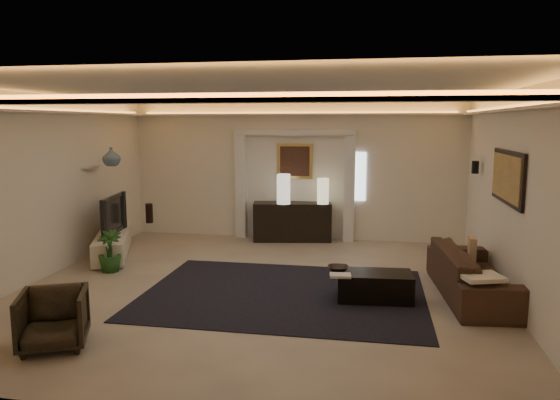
% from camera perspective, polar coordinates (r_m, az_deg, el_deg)
% --- Properties ---
extents(floor, '(7.00, 7.00, 0.00)m').
position_cam_1_polar(floor, '(7.94, -2.22, -9.56)').
color(floor, tan).
rests_on(floor, ground).
extents(ceiling, '(7.00, 7.00, 0.00)m').
position_cam_1_polar(ceiling, '(7.56, -2.35, 11.83)').
color(ceiling, white).
rests_on(ceiling, ground).
extents(wall_back, '(7.00, 0.00, 7.00)m').
position_cam_1_polar(wall_back, '(11.04, 1.65, 3.23)').
color(wall_back, silver).
rests_on(wall_back, ground).
extents(wall_front, '(7.00, 0.00, 7.00)m').
position_cam_1_polar(wall_front, '(4.32, -12.40, -5.16)').
color(wall_front, silver).
rests_on(wall_front, ground).
extents(wall_left, '(0.00, 7.00, 7.00)m').
position_cam_1_polar(wall_left, '(9.04, -24.50, 1.32)').
color(wall_left, silver).
rests_on(wall_left, ground).
extents(wall_right, '(0.00, 7.00, 7.00)m').
position_cam_1_polar(wall_right, '(7.67, 24.18, 0.19)').
color(wall_right, silver).
rests_on(wall_right, ground).
extents(cove_soffit, '(7.00, 7.00, 0.04)m').
position_cam_1_polar(cove_soffit, '(7.55, -2.33, 9.71)').
color(cove_soffit, silver).
rests_on(cove_soffit, ceiling).
extents(daylight_slit, '(0.25, 0.03, 1.00)m').
position_cam_1_polar(daylight_slit, '(10.91, 8.67, 2.55)').
color(daylight_slit, white).
rests_on(daylight_slit, wall_back).
extents(area_rug, '(4.00, 3.00, 0.01)m').
position_cam_1_polar(area_rug, '(7.68, 0.42, -10.14)').
color(area_rug, black).
rests_on(area_rug, ground).
extents(pilaster_left, '(0.22, 0.20, 2.20)m').
position_cam_1_polar(pilaster_left, '(11.21, -4.26, 1.49)').
color(pilaster_left, silver).
rests_on(pilaster_left, ground).
extents(pilaster_right, '(0.22, 0.20, 2.20)m').
position_cam_1_polar(pilaster_right, '(10.87, 7.57, 1.22)').
color(pilaster_right, silver).
rests_on(pilaster_right, ground).
extents(alcove_header, '(2.52, 0.20, 0.12)m').
position_cam_1_polar(alcove_header, '(10.90, 1.59, 7.37)').
color(alcove_header, silver).
rests_on(alcove_header, wall_back).
extents(painting_frame, '(0.74, 0.04, 0.74)m').
position_cam_1_polar(painting_frame, '(10.99, 1.63, 4.25)').
color(painting_frame, tan).
rests_on(painting_frame, wall_back).
extents(painting_canvas, '(0.62, 0.02, 0.62)m').
position_cam_1_polar(painting_canvas, '(10.97, 1.61, 4.24)').
color(painting_canvas, '#4C2D1E').
rests_on(painting_canvas, wall_back).
extents(art_panel_frame, '(0.04, 1.64, 0.74)m').
position_cam_1_polar(art_panel_frame, '(7.92, 23.57, 2.29)').
color(art_panel_frame, black).
rests_on(art_panel_frame, wall_right).
extents(art_panel_gold, '(0.02, 1.50, 0.62)m').
position_cam_1_polar(art_panel_gold, '(7.92, 23.39, 2.30)').
color(art_panel_gold, tan).
rests_on(art_panel_gold, wall_right).
extents(wall_sconce, '(0.12, 0.12, 0.22)m').
position_cam_1_polar(wall_sconce, '(9.76, 20.51, 3.37)').
color(wall_sconce, black).
rests_on(wall_sconce, wall_right).
extents(wall_niche, '(0.10, 0.55, 0.04)m').
position_cam_1_polar(wall_niche, '(10.17, -19.82, 3.42)').
color(wall_niche, silver).
rests_on(wall_niche, wall_left).
extents(console, '(1.67, 0.75, 0.80)m').
position_cam_1_polar(console, '(10.94, 1.34, -2.37)').
color(console, black).
rests_on(console, ground).
extents(lamp_left, '(0.29, 0.29, 0.61)m').
position_cam_1_polar(lamp_left, '(10.67, 0.39, 1.10)').
color(lamp_left, silver).
rests_on(lamp_left, console).
extents(lamp_right, '(0.27, 0.27, 0.53)m').
position_cam_1_polar(lamp_right, '(10.70, 4.71, 1.10)').
color(lamp_right, '#FEF6C0').
rests_on(lamp_right, console).
extents(media_ledge, '(1.28, 2.15, 0.39)m').
position_cam_1_polar(media_ledge, '(10.26, -17.74, -4.51)').
color(media_ledge, beige).
rests_on(media_ledge, ground).
extents(tv, '(1.26, 0.36, 0.72)m').
position_cam_1_polar(tv, '(10.07, -18.32, -1.38)').
color(tv, black).
rests_on(tv, media_ledge).
extents(figurine, '(0.18, 0.18, 0.40)m').
position_cam_1_polar(figurine, '(10.99, -14.07, -1.31)').
color(figurine, black).
rests_on(figurine, media_ledge).
extents(ginger_jar, '(0.40, 0.40, 0.34)m').
position_cam_1_polar(ginger_jar, '(9.98, -17.91, 4.51)').
color(ginger_jar, '#354852').
rests_on(ginger_jar, wall_niche).
extents(plant, '(0.47, 0.47, 0.69)m').
position_cam_1_polar(plant, '(9.13, -18.07, -5.32)').
color(plant, '#204A1A').
rests_on(plant, ground).
extents(sofa, '(2.38, 1.09, 0.68)m').
position_cam_1_polar(sofa, '(7.96, 20.41, -7.50)').
color(sofa, '#4B2817').
rests_on(sofa, ground).
extents(throw_blanket, '(0.60, 0.54, 0.05)m').
position_cam_1_polar(throw_blanket, '(7.03, 21.10, -7.82)').
color(throw_blanket, silver).
rests_on(throw_blanket, sofa).
extents(throw_pillow, '(0.13, 0.36, 0.35)m').
position_cam_1_polar(throw_pillow, '(8.56, 20.20, -4.92)').
color(throw_pillow, tan).
rests_on(throw_pillow, sofa).
extents(coffee_table, '(1.06, 0.63, 0.38)m').
position_cam_1_polar(coffee_table, '(7.47, 10.29, -9.19)').
color(coffee_table, black).
rests_on(coffee_table, ground).
extents(bowl, '(0.32, 0.32, 0.07)m').
position_cam_1_polar(bowl, '(7.40, 6.35, -7.33)').
color(bowl, black).
rests_on(bowl, coffee_table).
extents(magazine, '(0.30, 0.23, 0.03)m').
position_cam_1_polar(magazine, '(7.15, 6.60, -8.07)').
color(magazine, beige).
rests_on(magazine, coffee_table).
extents(armchair, '(0.91, 0.92, 0.64)m').
position_cam_1_polar(armchair, '(6.37, -23.48, -11.83)').
color(armchair, black).
rests_on(armchair, ground).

